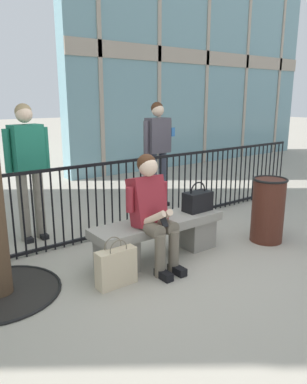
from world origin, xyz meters
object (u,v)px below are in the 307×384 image
at_px(stone_bench, 159,235).
at_px(bystander_further_back, 158,146).
at_px(shopping_bag, 116,267).
at_px(seated_person_with_phone, 152,208).
at_px(bystander_at_railing, 28,162).
at_px(trash_can, 268,209).
at_px(handbag_on_bench, 198,201).

distance_m(stone_bench, bystander_further_back, 2.24).
relative_size(stone_bench, shopping_bag, 3.30).
distance_m(seated_person_with_phone, bystander_further_back, 2.36).
distance_m(bystander_at_railing, trash_can, 3.04).
bearing_deg(bystander_at_railing, shopping_bag, -83.17).
relative_size(stone_bench, bystander_further_back, 0.94).
bearing_deg(stone_bench, seated_person_with_phone, -145.82).
distance_m(handbag_on_bench, bystander_further_back, 1.88).
distance_m(seated_person_with_phone, bystander_at_railing, 1.77).
distance_m(handbag_on_bench, bystander_at_railing, 2.14).
height_order(bystander_at_railing, trash_can, bystander_at_railing).
distance_m(bystander_at_railing, bystander_further_back, 2.23).
relative_size(bystander_at_railing, trash_can, 2.10).
relative_size(handbag_on_bench, bystander_at_railing, 0.21).
xyz_separation_m(seated_person_with_phone, trash_can, (1.59, -0.29, -0.23)).
height_order(seated_person_with_phone, bystander_at_railing, bystander_at_railing).
bearing_deg(seated_person_with_phone, trash_can, -10.47).
height_order(handbag_on_bench, shopping_bag, handbag_on_bench).
bearing_deg(shopping_bag, bystander_at_railing, 96.83).
bearing_deg(bystander_further_back, trash_can, -86.67).
relative_size(seated_person_with_phone, trash_can, 1.49).
bearing_deg(bystander_at_railing, trash_can, -38.50).
height_order(stone_bench, seated_person_with_phone, seated_person_with_phone).
relative_size(shopping_bag, trash_can, 0.60).
relative_size(seated_person_with_phone, bystander_further_back, 0.71).
xyz_separation_m(stone_bench, handbag_on_bench, (0.58, -0.01, 0.30)).
bearing_deg(seated_person_with_phone, stone_bench, 34.18).
distance_m(stone_bench, trash_can, 1.47).
bearing_deg(shopping_bag, trash_can, -4.11).
xyz_separation_m(stone_bench, bystander_further_back, (1.28, 1.68, 0.73)).
height_order(handbag_on_bench, trash_can, trash_can).
bearing_deg(bystander_further_back, bystander_at_railing, -173.64).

